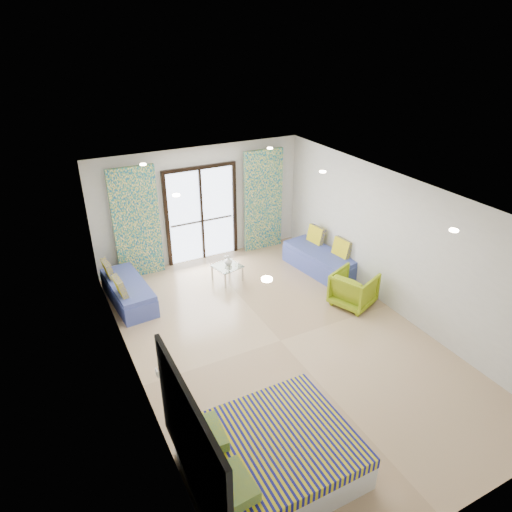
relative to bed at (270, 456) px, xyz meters
name	(u,v)px	position (x,y,z in m)	size (l,w,h in m)	color
floor	(280,341)	(1.48, 2.27, -0.29)	(5.00, 7.50, 0.01)	#9F805F
ceiling	(285,199)	(1.48, 2.27, 2.41)	(5.00, 7.50, 0.01)	silver
wall_back	(201,205)	(1.48, 6.02, 1.06)	(5.00, 0.01, 2.70)	silver
wall_front	(469,437)	(1.48, -1.48, 1.06)	(5.00, 0.01, 2.70)	silver
wall_left	(133,315)	(-1.02, 2.27, 1.06)	(0.01, 7.50, 2.70)	silver
wall_right	(397,246)	(3.98, 2.27, 1.06)	(0.01, 7.50, 2.70)	silver
balcony_door	(201,209)	(1.48, 5.99, 0.97)	(1.76, 0.08, 2.28)	black
balcony_rail	(202,221)	(1.48, 6.00, 0.66)	(1.52, 0.03, 0.04)	#595451
curtain_left	(137,223)	(-0.07, 5.84, 0.96)	(1.00, 0.10, 2.50)	white
curtain_right	(263,201)	(3.03, 5.84, 0.96)	(1.00, 0.10, 2.50)	white
downlight_a	(267,279)	(0.08, 0.27, 2.38)	(0.12, 0.12, 0.02)	#FFE0B2
downlight_b	(454,230)	(2.88, 0.27, 2.38)	(0.12, 0.12, 0.02)	#FFE0B2
downlight_c	(176,195)	(0.08, 3.27, 2.38)	(0.12, 0.12, 0.02)	#FFE0B2
downlight_d	(323,172)	(2.88, 3.27, 2.38)	(0.12, 0.12, 0.02)	#FFE0B2
downlight_e	(143,164)	(0.08, 5.27, 2.38)	(0.12, 0.12, 0.02)	#FFE0B2
downlight_f	(270,148)	(2.88, 5.27, 2.38)	(0.12, 0.12, 0.02)	#FFE0B2
headboard	(191,443)	(-0.98, 0.00, 0.76)	(0.06, 2.10, 1.50)	black
switch_plate	(157,373)	(-0.99, 1.25, 0.76)	(0.02, 0.10, 0.10)	silver
bed	(270,456)	(0.00, 0.00, 0.00)	(2.02, 1.65, 0.70)	silver
daybed_left	(128,291)	(-0.64, 4.80, -0.03)	(0.79, 1.75, 0.84)	#43509F
daybed_right	(320,260)	(3.59, 4.14, -0.01)	(0.95, 1.90, 0.90)	#43509F
coffee_table	(227,267)	(1.52, 4.70, 0.03)	(0.66, 0.66, 0.63)	silver
vase	(228,261)	(1.57, 4.73, 0.16)	(0.17, 0.18, 0.17)	white
armchair	(354,287)	(3.38, 2.65, 0.10)	(0.76, 0.71, 0.78)	#8BA214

